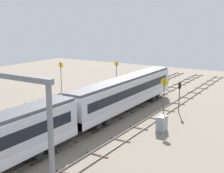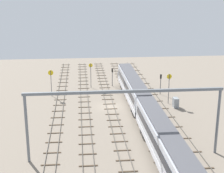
% 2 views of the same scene
% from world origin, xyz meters
% --- Properties ---
extents(ground_plane, '(94.56, 94.56, 0.00)m').
position_xyz_m(ground_plane, '(0.00, 0.00, 0.00)').
color(ground_plane, gray).
extents(track_near_foreground, '(78.56, 2.40, 0.16)m').
position_xyz_m(track_near_foreground, '(-0.00, -9.49, 0.07)').
color(track_near_foreground, '#59544C').
rests_on(track_near_foreground, ground).
extents(track_with_train, '(78.56, 2.40, 0.16)m').
position_xyz_m(track_with_train, '(-0.00, -4.75, 0.06)').
color(track_with_train, '#59544C').
rests_on(track_with_train, ground).
extents(track_middle, '(78.56, 2.40, 0.16)m').
position_xyz_m(track_middle, '(0.00, 0.00, 0.06)').
color(track_middle, '#59544C').
rests_on(track_middle, ground).
extents(track_second_far, '(78.56, 2.40, 0.16)m').
position_xyz_m(track_second_far, '(-0.00, 4.75, 0.06)').
color(track_second_far, '#59544C').
rests_on(track_second_far, ground).
extents(track_far_background, '(78.56, 2.40, 0.16)m').
position_xyz_m(track_far_background, '(-0.00, 9.49, 0.06)').
color(track_far_background, '#59544C').
rests_on(track_far_background, ground).
extents(train, '(50.40, 3.24, 4.80)m').
position_xyz_m(train, '(-8.72, -4.75, 2.66)').
color(train, '#B7BCC6').
rests_on(train, ground).
extents(overhead_gantry, '(0.40, 25.25, 9.18)m').
position_xyz_m(overhead_gantry, '(-20.02, -0.05, 7.20)').
color(overhead_gantry, slate).
rests_on(overhead_gantry, ground).
extents(speed_sign_near_foreground, '(0.14, 0.95, 5.84)m').
position_xyz_m(speed_sign_near_foreground, '(0.72, -11.36, 3.77)').
color(speed_sign_near_foreground, '#4C4C51').
rests_on(speed_sign_near_foreground, ground).
extents(speed_sign_mid_trackside, '(0.14, 1.06, 5.45)m').
position_xyz_m(speed_sign_mid_trackside, '(7.81, 11.39, 3.64)').
color(speed_sign_mid_trackside, '#4C4C51').
rests_on(speed_sign_mid_trackside, ground).
extents(speed_sign_far_trackside, '(0.14, 0.86, 5.50)m').
position_xyz_m(speed_sign_far_trackside, '(13.33, 3.06, 3.49)').
color(speed_sign_far_trackside, '#4C4C51').
rests_on(speed_sign_far_trackside, ground).
extents(signal_light_trackside_approach, '(0.31, 0.32, 4.12)m').
position_xyz_m(signal_light_trackside_approach, '(13.99, -1.81, 2.72)').
color(signal_light_trackside_approach, '#4C4C51').
rests_on(signal_light_trackside_approach, ground).
extents(signal_light_trackside_departure, '(0.31, 0.32, 4.31)m').
position_xyz_m(signal_light_trackside_departure, '(6.70, -11.22, 2.84)').
color(signal_light_trackside_departure, '#4C4C51').
rests_on(signal_light_trackside_departure, ground).
extents(relay_cabinet, '(1.51, 0.90, 1.83)m').
position_xyz_m(relay_cabinet, '(-1.59, -12.15, 0.92)').
color(relay_cabinet, gray).
rests_on(relay_cabinet, ground).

